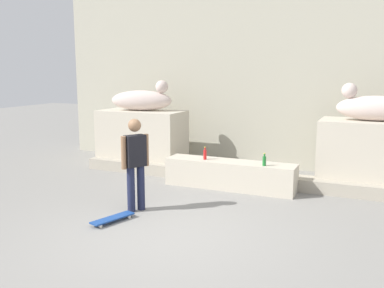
{
  "coord_description": "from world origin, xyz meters",
  "views": [
    {
      "loc": [
        2.88,
        -5.55,
        2.52
      ],
      "look_at": [
        -0.42,
        1.91,
        1.1
      ],
      "focal_mm": 40.19,
      "sensor_mm": 36.0,
      "label": 1
    }
  ],
  "objects_px": {
    "skater": "(135,161)",
    "skateboard": "(113,218)",
    "bottle_green": "(264,161)",
    "bottle_red": "(205,154)",
    "statue_reclining_right": "(375,107)",
    "statue_reclining_left": "(143,100)"
  },
  "relations": [
    {
      "from": "statue_reclining_left",
      "to": "skateboard",
      "type": "distance_m",
      "value": 4.52
    },
    {
      "from": "skateboard",
      "to": "skater",
      "type": "bearing_deg",
      "value": -166.59
    },
    {
      "from": "skater",
      "to": "skateboard",
      "type": "bearing_deg",
      "value": 26.09
    },
    {
      "from": "statue_reclining_left",
      "to": "statue_reclining_right",
      "type": "relative_size",
      "value": 1.04
    },
    {
      "from": "skateboard",
      "to": "bottle_green",
      "type": "height_order",
      "value": "bottle_green"
    },
    {
      "from": "statue_reclining_left",
      "to": "bottle_green",
      "type": "height_order",
      "value": "statue_reclining_left"
    },
    {
      "from": "bottle_green",
      "to": "bottle_red",
      "type": "bearing_deg",
      "value": 176.39
    },
    {
      "from": "statue_reclining_right",
      "to": "bottle_red",
      "type": "distance_m",
      "value": 3.65
    },
    {
      "from": "skater",
      "to": "bottle_green",
      "type": "relative_size",
      "value": 6.4
    },
    {
      "from": "statue_reclining_left",
      "to": "skateboard",
      "type": "height_order",
      "value": "statue_reclining_left"
    },
    {
      "from": "skater",
      "to": "bottle_red",
      "type": "bearing_deg",
      "value": -163.49
    },
    {
      "from": "skater",
      "to": "skateboard",
      "type": "relative_size",
      "value": 2.03
    },
    {
      "from": "bottle_red",
      "to": "bottle_green",
      "type": "height_order",
      "value": "bottle_red"
    },
    {
      "from": "statue_reclining_left",
      "to": "skater",
      "type": "xyz_separation_m",
      "value": [
        1.69,
        -3.18,
        -0.83
      ]
    },
    {
      "from": "statue_reclining_right",
      "to": "bottle_red",
      "type": "height_order",
      "value": "statue_reclining_right"
    },
    {
      "from": "skater",
      "to": "skateboard",
      "type": "distance_m",
      "value": 1.1
    },
    {
      "from": "statue_reclining_right",
      "to": "skateboard",
      "type": "distance_m",
      "value": 5.71
    },
    {
      "from": "statue_reclining_right",
      "to": "bottle_red",
      "type": "relative_size",
      "value": 5.8
    },
    {
      "from": "bottle_red",
      "to": "statue_reclining_right",
      "type": "bearing_deg",
      "value": 18.8
    },
    {
      "from": "skater",
      "to": "bottle_red",
      "type": "distance_m",
      "value": 2.11
    },
    {
      "from": "statue_reclining_left",
      "to": "bottle_green",
      "type": "bearing_deg",
      "value": -31.21
    },
    {
      "from": "bottle_green",
      "to": "skateboard",
      "type": "bearing_deg",
      "value": -125.61
    }
  ]
}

